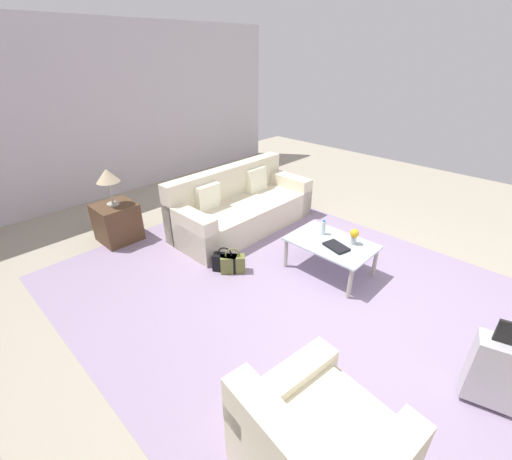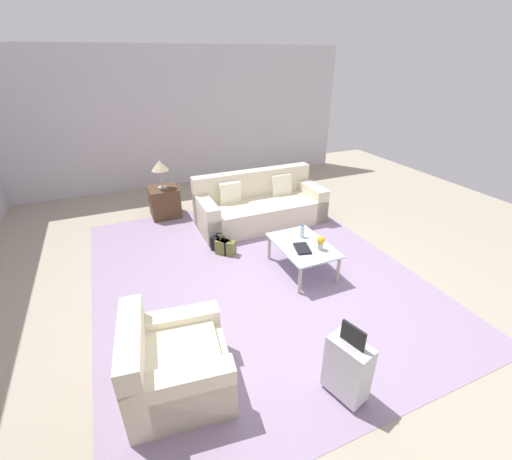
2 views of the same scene
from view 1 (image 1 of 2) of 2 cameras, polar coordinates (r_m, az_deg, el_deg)
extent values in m
plane|color=#A89E89|center=(4.17, 12.72, -11.70)|extent=(12.00, 12.00, 0.00)
cube|color=silver|center=(7.25, -23.44, 17.46)|extent=(0.12, 8.00, 3.10)
cube|color=#9984A3|center=(4.29, 4.45, -9.58)|extent=(5.20, 4.40, 0.01)
cube|color=beige|center=(5.55, -2.06, 2.51)|extent=(0.99, 2.35, 0.45)
cube|color=beige|center=(5.71, -4.81, 5.88)|extent=(0.22, 2.35, 0.94)
cube|color=beige|center=(6.23, 4.93, 6.36)|extent=(0.99, 0.24, 0.65)
cube|color=beige|center=(4.91, -10.92, -0.33)|extent=(0.99, 0.24, 0.65)
cube|color=white|center=(5.89, 0.06, 8.34)|extent=(0.16, 0.40, 0.41)
cube|color=white|center=(5.23, -8.03, 5.42)|extent=(0.14, 0.40, 0.41)
cube|color=beige|center=(2.79, 10.78, -32.34)|extent=(1.06, 1.04, 0.44)
cube|color=beige|center=(2.84, 4.65, -26.80)|extent=(0.32, 0.94, 0.60)
cube|color=white|center=(2.59, 12.19, -28.78)|extent=(0.79, 0.75, 0.08)
cube|color=silver|center=(4.45, 12.44, -2.09)|extent=(1.06, 0.71, 0.02)
cylinder|color=#ADA899|center=(4.15, 15.38, -8.58)|extent=(0.05, 0.05, 0.42)
cylinder|color=#ADA899|center=(4.57, 5.03, -3.86)|extent=(0.05, 0.05, 0.42)
cylinder|color=#ADA899|center=(4.62, 19.20, -5.09)|extent=(0.05, 0.05, 0.42)
cylinder|color=#ADA899|center=(5.00, 9.50, -1.12)|extent=(0.05, 0.05, 0.42)
cylinder|color=silver|center=(4.56, 11.15, 0.34)|extent=(0.06, 0.06, 0.18)
cylinder|color=#2D6BBC|center=(4.52, 11.26, 1.48)|extent=(0.04, 0.04, 0.02)
cube|color=black|center=(4.32, 13.23, -2.72)|extent=(0.34, 0.26, 0.03)
cylinder|color=#B2B7BC|center=(4.45, 15.94, -1.66)|extent=(0.07, 0.07, 0.10)
sphere|color=gold|center=(4.40, 16.10, -0.53)|extent=(0.11, 0.11, 0.11)
cube|color=#513823|center=(5.58, -22.14, 1.20)|extent=(0.55, 0.55, 0.58)
cylinder|color=#ADA899|center=(5.46, -22.70, 4.03)|extent=(0.18, 0.18, 0.02)
cylinder|color=#ADA899|center=(5.39, -23.05, 5.75)|extent=(0.04, 0.04, 0.33)
cone|color=beige|center=(5.31, -23.57, 8.34)|extent=(0.32, 0.32, 0.19)
cube|color=#B7B7BC|center=(3.51, 35.21, -18.76)|extent=(0.44, 0.32, 0.60)
cylinder|color=black|center=(3.76, 35.97, -22.62)|extent=(0.03, 0.05, 0.05)
cylinder|color=black|center=(3.70, 31.48, -21.97)|extent=(0.03, 0.05, 0.05)
cube|color=olive|center=(4.51, -3.88, -5.69)|extent=(0.32, 0.33, 0.24)
torus|color=olive|center=(4.43, -3.94, -4.19)|extent=(0.15, 0.16, 0.20)
cube|color=tan|center=(5.16, 10.77, -1.43)|extent=(0.35, 0.25, 0.24)
torus|color=tan|center=(5.09, 10.91, -0.06)|extent=(0.19, 0.09, 0.20)
cube|color=black|center=(4.54, -5.15, -5.48)|extent=(0.35, 0.28, 0.24)
torus|color=black|center=(4.46, -5.23, -3.98)|extent=(0.18, 0.12, 0.20)
camera|label=2|loc=(2.06, 105.48, 0.37)|focal=24.00mm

